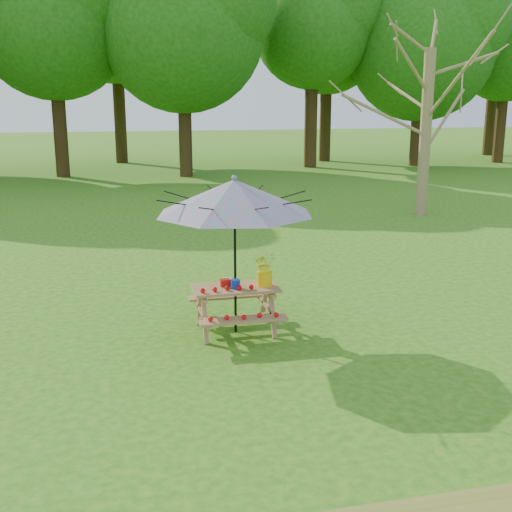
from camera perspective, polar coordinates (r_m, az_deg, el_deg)
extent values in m
plane|color=#236914|center=(7.32, -5.70, -12.64)|extent=(120.00, 120.00, 0.00)
cylinder|color=#988053|center=(18.72, 14.82, 10.45)|extent=(0.37, 0.37, 4.57)
cube|color=#976E44|center=(9.07, -1.85, -2.86)|extent=(1.20, 0.62, 0.04)
cube|color=#976E44|center=(8.64, -1.12, -5.73)|extent=(1.20, 0.22, 0.04)
cube|color=#976E44|center=(9.67, -2.47, -3.59)|extent=(1.20, 0.22, 0.04)
cylinder|color=black|center=(8.94, -1.87, 0.05)|extent=(0.04, 0.04, 2.25)
cone|color=teal|center=(8.78, -1.92, 5.29)|extent=(2.58, 2.58, 0.47)
sphere|color=teal|center=(8.74, -1.93, 6.97)|extent=(0.08, 0.08, 0.08)
cube|color=red|center=(9.09, -2.75, -2.37)|extent=(0.14, 0.12, 0.10)
cylinder|color=#1531AF|center=(8.96, -1.84, -2.50)|extent=(0.13, 0.13, 0.13)
cube|color=beige|center=(9.23, -2.61, -2.20)|extent=(0.13, 0.13, 0.07)
cylinder|color=yellow|center=(9.08, 0.77, -1.99)|extent=(0.22, 0.22, 0.22)
imported|color=#FFF928|center=(9.02, 0.77, -0.70)|extent=(0.30, 0.26, 0.33)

